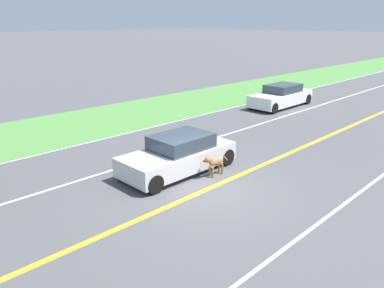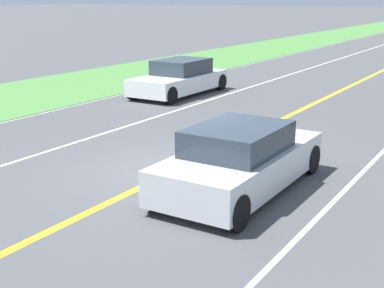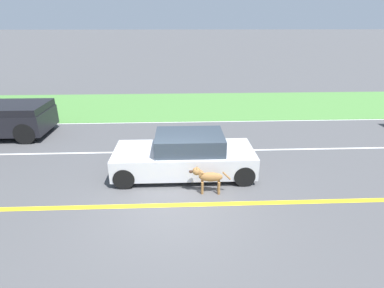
{
  "view_description": "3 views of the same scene",
  "coord_description": "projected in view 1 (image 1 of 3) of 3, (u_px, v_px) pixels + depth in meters",
  "views": [
    {
      "loc": [
        -7.33,
        7.96,
        5.06
      ],
      "look_at": [
        1.48,
        -0.77,
        0.99
      ],
      "focal_mm": 35.0,
      "sensor_mm": 36.0,
      "label": 1
    },
    {
      "loc": [
        6.15,
        -9.24,
        3.66
      ],
      "look_at": [
        1.0,
        -0.95,
        0.97
      ],
      "focal_mm": 50.0,
      "sensor_mm": 36.0,
      "label": 2
    },
    {
      "loc": [
        -6.62,
        -0.22,
        4.42
      ],
      "look_at": [
        1.79,
        -0.59,
        0.98
      ],
      "focal_mm": 28.0,
      "sensor_mm": 36.0,
      "label": 3
    }
  ],
  "objects": [
    {
      "name": "ground_plane",
      "position": [
        208.0,
        189.0,
        11.85
      ],
      "size": [
        400.0,
        400.0,
        0.0
      ],
      "primitive_type": "plane",
      "color": "#4C4C4F"
    },
    {
      "name": "centre_divider_line",
      "position": [
        208.0,
        189.0,
        11.85
      ],
      "size": [
        0.18,
        160.0,
        0.01
      ],
      "primitive_type": "cube",
      "color": "yellow",
      "rests_on": "ground"
    },
    {
      "name": "lane_edge_line_right",
      "position": [
        92.0,
        141.0,
        16.57
      ],
      "size": [
        0.14,
        160.0,
        0.01
      ],
      "primitive_type": "cube",
      "color": "white",
      "rests_on": "ground"
    },
    {
      "name": "lane_dash_same_dir",
      "position": [
        140.0,
        161.0,
        14.21
      ],
      "size": [
        0.1,
        160.0,
        0.01
      ],
      "primitive_type": "cube",
      "color": "white",
      "rests_on": "ground"
    },
    {
      "name": "lane_dash_oncoming",
      "position": [
        308.0,
        231.0,
        9.49
      ],
      "size": [
        0.1,
        160.0,
        0.01
      ],
      "primitive_type": "cube",
      "color": "white",
      "rests_on": "ground"
    },
    {
      "name": "grass_verge_right",
      "position": [
        60.0,
        128.0,
        18.59
      ],
      "size": [
        6.0,
        160.0,
        0.03
      ],
      "primitive_type": "cube",
      "color": "#4C843D",
      "rests_on": "ground"
    },
    {
      "name": "ego_car",
      "position": [
        179.0,
        155.0,
        13.09
      ],
      "size": [
        1.8,
        4.24,
        1.32
      ],
      "color": "silver",
      "rests_on": "ground"
    },
    {
      "name": "dog",
      "position": [
        214.0,
        162.0,
        12.73
      ],
      "size": [
        0.27,
        1.15,
        0.8
      ],
      "rotation": [
        0.0,
        0.0,
        -0.07
      ],
      "color": "olive",
      "rests_on": "ground"
    },
    {
      "name": "car_trailing_near",
      "position": [
        281.0,
        96.0,
        23.21
      ],
      "size": [
        1.8,
        4.68,
        1.37
      ],
      "color": "white",
      "rests_on": "ground"
    }
  ]
}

